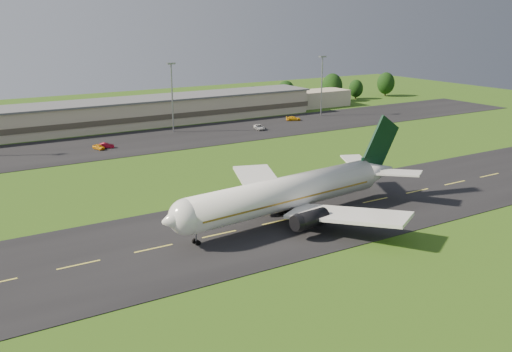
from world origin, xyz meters
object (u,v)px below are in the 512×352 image
light_mast_centre (172,89)px  light_mast_east (322,79)px  service_vehicle_c (259,127)px  service_vehicle_a (99,147)px  service_vehicle_d (293,118)px  airliner (289,193)px  service_vehicle_b (106,146)px  terminal (157,111)px

light_mast_centre → light_mast_east: bearing=0.0°
light_mast_east → service_vehicle_c: light_mast_east is taller
service_vehicle_a → service_vehicle_d: size_ratio=0.83×
airliner → service_vehicle_c: airliner is taller
service_vehicle_a → service_vehicle_b: bearing=-4.8°
light_mast_centre → light_mast_east: (55.00, 0.00, 0.00)m
light_mast_east → terminal: bearing=163.2°
airliner → service_vehicle_b: 69.86m
terminal → service_vehicle_d: (39.82, -19.32, -3.20)m
airliner → terminal: airliner is taller
service_vehicle_b → service_vehicle_c: size_ratio=0.78×
light_mast_east → service_vehicle_a: bearing=-172.0°
terminal → service_vehicle_c: terminal is taller
light_mast_centre → service_vehicle_d: (41.23, -3.14, -11.94)m
airliner → service_vehicle_b: airliner is taller
light_mast_centre → light_mast_east: size_ratio=1.00×
airliner → light_mast_east: bearing=43.4°
service_vehicle_c → service_vehicle_a: bearing=-162.8°
service_vehicle_b → service_vehicle_c: 47.37m
light_mast_centre → service_vehicle_c: 28.34m
service_vehicle_b → service_vehicle_c: service_vehicle_c is taller
light_mast_centre → service_vehicle_b: size_ratio=4.88×
service_vehicle_a → airliner: bearing=-98.6°
light_mast_centre → service_vehicle_d: light_mast_centre is taller
service_vehicle_c → service_vehicle_d: bearing=37.6°
terminal → service_vehicle_b: terminal is taller
terminal → service_vehicle_c: (22.22, -26.36, -3.14)m
light_mast_centre → terminal: bearing=85.0°
service_vehicle_b → service_vehicle_c: (47.36, 0.71, 0.06)m
terminal → light_mast_centre: bearing=-95.0°
terminal → light_mast_east: 56.67m
airliner → service_vehicle_b: (-10.13, 69.02, -3.87)m
terminal → service_vehicle_a: size_ratio=36.72×
service_vehicle_a → service_vehicle_c: service_vehicle_c is taller
service_vehicle_a → service_vehicle_d: (66.99, 8.25, 0.02)m
service_vehicle_a → light_mast_centre: bearing=5.2°
terminal → service_vehicle_a: (-27.17, -27.58, -3.22)m
light_mast_east → service_vehicle_a: (-80.76, -11.39, -11.97)m
service_vehicle_a → light_mast_east: bearing=-10.6°
airliner → service_vehicle_a: airliner is taller
airliner → service_vehicle_a: 69.70m
terminal → service_vehicle_b: (-25.14, -27.08, -3.20)m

